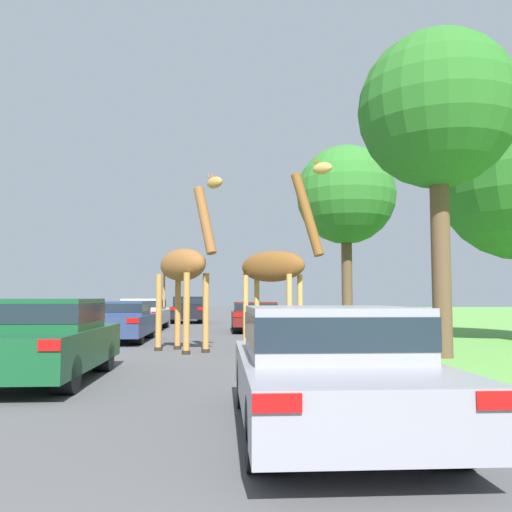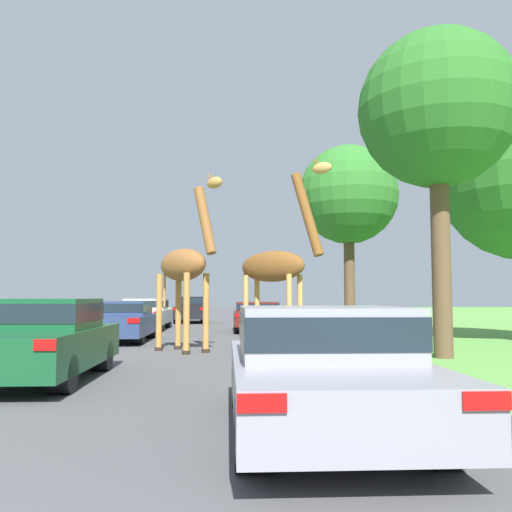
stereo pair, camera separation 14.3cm
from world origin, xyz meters
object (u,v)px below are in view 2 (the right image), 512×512
at_px(car_queue_left, 257,315).
at_px(car_verge_right, 46,337).
at_px(car_lead_maroon, 321,364).
at_px(giraffe_near_road, 277,265).
at_px(car_queue_right, 192,309).
at_px(giraffe_companion, 185,267).
at_px(car_far_ahead, 121,320).
at_px(tree_right_cluster, 348,196).
at_px(tree_left_edge, 437,112).
at_px(car_rear_follower, 146,313).

relative_size(car_queue_left, car_verge_right, 0.97).
relative_size(car_lead_maroon, car_verge_right, 1.03).
distance_m(giraffe_near_road, car_queue_right, 18.04).
height_order(giraffe_companion, car_verge_right, giraffe_companion).
bearing_deg(car_lead_maroon, car_far_ahead, 110.27).
bearing_deg(car_verge_right, car_queue_left, 71.83).
bearing_deg(giraffe_companion, giraffe_near_road, 127.92).
distance_m(giraffe_near_road, car_verge_right, 6.56).
height_order(car_queue_right, car_verge_right, car_queue_right).
bearing_deg(tree_right_cluster, giraffe_companion, -123.99).
bearing_deg(tree_left_edge, car_verge_right, -159.04).
distance_m(giraffe_near_road, tree_right_cluster, 12.21).
bearing_deg(giraffe_near_road, car_rear_follower, -113.37).
bearing_deg(car_queue_right, tree_left_edge, -68.73).
distance_m(car_queue_left, tree_left_edge, 12.42).
bearing_deg(tree_right_cluster, car_rear_follower, 178.79).
distance_m(tree_left_edge, tree_right_cluster, 11.93).
bearing_deg(giraffe_near_road, giraffe_companion, -60.50).
height_order(car_queue_right, car_far_ahead, car_queue_right).
bearing_deg(giraffe_companion, car_queue_left, -145.56).
bearing_deg(giraffe_near_road, tree_left_edge, 114.51).
bearing_deg(tree_right_cluster, giraffe_near_road, -112.19).
xyz_separation_m(car_lead_maroon, car_queue_left, (0.23, 17.45, -0.04)).
relative_size(giraffe_near_road, tree_right_cluster, 0.58).
relative_size(car_verge_right, car_rear_follower, 0.91).
distance_m(car_rear_follower, tree_right_cluster, 10.91).
distance_m(car_lead_maroon, tree_right_cluster, 20.29).
bearing_deg(car_queue_left, car_far_ahead, -134.74).
bearing_deg(giraffe_companion, car_verge_right, 28.03).
distance_m(car_queue_right, car_far_ahead, 13.45).
bearing_deg(car_rear_follower, car_lead_maroon, -76.02).
xyz_separation_m(giraffe_companion, car_far_ahead, (-2.42, 3.74, -1.57)).
xyz_separation_m(giraffe_near_road, car_verge_right, (-4.53, -4.48, -1.57)).
relative_size(giraffe_near_road, car_rear_follower, 1.06).
bearing_deg(car_queue_left, giraffe_companion, -105.76).
xyz_separation_m(giraffe_near_road, tree_right_cluster, (4.36, 10.70, 3.94)).
bearing_deg(car_far_ahead, car_lead_maroon, -69.73).
relative_size(car_lead_maroon, car_queue_right, 1.08).
xyz_separation_m(car_verge_right, tree_right_cluster, (8.89, 15.17, 5.51)).
xyz_separation_m(car_lead_maroon, car_far_ahead, (-4.63, 12.54, -0.02)).
bearing_deg(tree_right_cluster, tree_left_edge, -91.99).
height_order(tree_left_edge, tree_right_cluster, tree_right_cluster).
relative_size(giraffe_companion, car_verge_right, 1.09).
relative_size(car_far_ahead, car_verge_right, 1.07).
distance_m(car_verge_right, tree_left_edge, 10.56).
xyz_separation_m(giraffe_near_road, tree_left_edge, (3.95, -1.23, 3.81)).
relative_size(car_lead_maroon, car_far_ahead, 0.96).
height_order(car_lead_maroon, car_queue_left, car_lead_maroon).
distance_m(car_queue_left, car_rear_follower, 5.29).
xyz_separation_m(car_queue_right, tree_left_edge, (7.35, -18.88, 5.35)).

